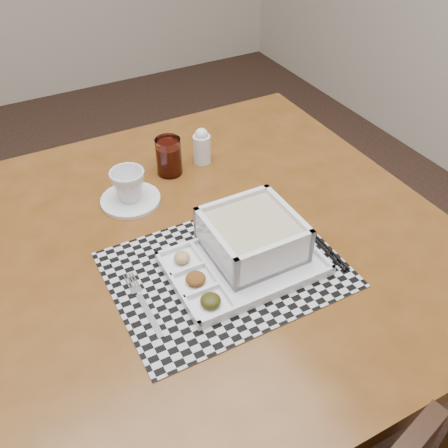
% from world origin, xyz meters
% --- Properties ---
extents(floor, '(5.00, 5.00, 0.00)m').
position_xyz_m(floor, '(0.00, 0.00, 0.00)').
color(floor, black).
rests_on(floor, ground).
extents(dining_table, '(1.12, 1.12, 0.83)m').
position_xyz_m(dining_table, '(0.63, -0.24, 0.75)').
color(dining_table, '#4D2A0E').
rests_on(dining_table, ground).
extents(placemat, '(0.49, 0.37, 0.00)m').
position_xyz_m(placemat, '(0.61, -0.36, 0.83)').
color(placemat, '#AFAEB6').
rests_on(placemat, dining_table).
extents(serving_tray, '(0.32, 0.24, 0.10)m').
position_xyz_m(serving_tray, '(0.68, -0.35, 0.87)').
color(serving_tray, silver).
rests_on(serving_tray, placemat).
extents(fork, '(0.02, 0.19, 0.00)m').
position_xyz_m(fork, '(0.42, -0.37, 0.84)').
color(fork, '#B8B8BF').
rests_on(fork, placemat).
extents(spoon, '(0.04, 0.18, 0.01)m').
position_xyz_m(spoon, '(0.84, -0.29, 0.84)').
color(spoon, '#B8B8BF').
rests_on(spoon, placemat).
extents(chopsticks, '(0.02, 0.24, 0.01)m').
position_xyz_m(chopsticks, '(0.84, -0.37, 0.84)').
color(chopsticks, black).
rests_on(chopsticks, placemat).
extents(saucer, '(0.15, 0.15, 0.01)m').
position_xyz_m(saucer, '(0.52, -0.04, 0.84)').
color(saucer, silver).
rests_on(saucer, dining_table).
extents(cup, '(0.11, 0.11, 0.08)m').
position_xyz_m(cup, '(0.52, -0.04, 0.88)').
color(cup, silver).
rests_on(cup, saucer).
extents(juice_glass, '(0.07, 0.07, 0.10)m').
position_xyz_m(juice_glass, '(0.66, 0.04, 0.88)').
color(juice_glass, white).
rests_on(juice_glass, dining_table).
extents(creamer_bottle, '(0.05, 0.05, 0.10)m').
position_xyz_m(creamer_bottle, '(0.76, 0.04, 0.88)').
color(creamer_bottle, silver).
rests_on(creamer_bottle, dining_table).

